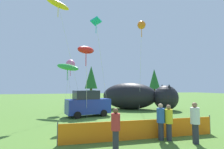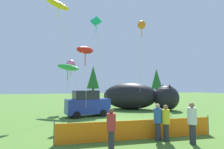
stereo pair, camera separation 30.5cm
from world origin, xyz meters
TOP-DOWN VIEW (x-y plane):
  - ground_plane at (0.00, 0.00)m, footprint 120.00×120.00m
  - parked_car at (-2.26, 3.27)m, footprint 4.06×2.33m
  - folding_chair at (3.85, 0.14)m, footprint 0.64×0.64m
  - inflatable_cat at (4.09, 6.51)m, footprint 8.51×6.41m
  - safety_fence at (-0.62, -4.30)m, footprint 8.15×0.37m
  - spectator_in_blue_shirt at (-2.38, -5.46)m, footprint 0.37×0.37m
  - spectator_in_black_shirt at (1.43, -5.62)m, footprint 0.41×0.41m
  - spectator_in_green_shirt at (0.53, -4.88)m, footprint 0.37×0.37m
  - spectator_in_white_shirt at (0.19, -4.71)m, footprint 0.39×0.39m
  - kite_green_fish at (-3.99, 5.47)m, footprint 2.50×2.52m
  - kite_teal_diamond at (-1.16, 5.12)m, footprint 2.12×1.22m
  - kite_orange_flower at (3.48, 4.01)m, footprint 0.86×2.02m
  - kite_yellow_hero at (-4.99, 5.03)m, footprint 3.79×2.16m
  - kite_pink_octopus at (-3.62, 7.06)m, footprint 1.19×1.35m
  - kite_red_lizard at (-2.69, 1.50)m, footprint 1.81×1.96m
  - horizon_tree_east at (4.13, 39.97)m, footprint 3.79×3.79m
  - horizon_tree_west at (24.70, 38.44)m, footprint 3.58×3.58m

SIDE VIEW (x-z plane):
  - ground_plane at x=0.00m, z-range 0.00..0.00m
  - safety_fence at x=-0.62m, z-range -0.05..0.98m
  - folding_chair at x=3.85m, z-range 0.09..0.99m
  - spectator_in_green_shirt at x=0.53m, z-range 0.08..1.80m
  - spectator_in_blue_shirt at x=-2.38m, z-range 0.08..1.80m
  - spectator_in_white_shirt at x=0.19m, z-range 0.08..1.86m
  - spectator_in_black_shirt at x=1.43m, z-range 0.09..1.96m
  - parked_car at x=-2.26m, z-range -0.04..2.25m
  - inflatable_cat at x=4.09m, z-range -0.12..2.97m
  - kite_green_fish at x=-3.99m, z-range 1.99..7.15m
  - kite_pink_octopus at x=-3.62m, z-range 2.30..7.90m
  - horizon_tree_west at x=24.70m, z-range 0.97..9.52m
  - horizon_tree_east at x=4.13m, z-range 1.03..10.08m
  - kite_red_lizard at x=-2.69m, z-range 2.57..8.55m
  - kite_orange_flower at x=3.48m, z-range 4.31..13.90m
  - kite_teal_diamond at x=-1.16m, z-range 4.35..14.17m
  - kite_yellow_hero at x=-4.99m, z-range 5.15..16.23m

